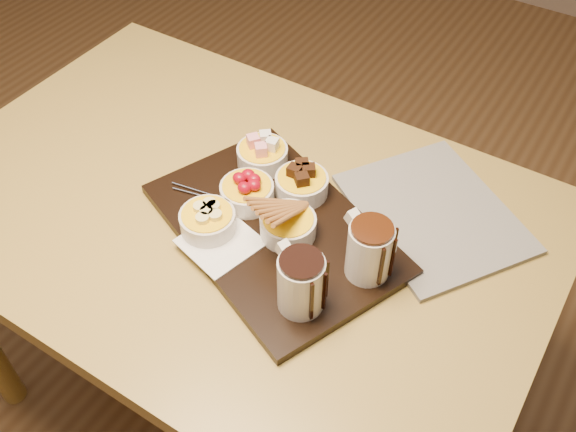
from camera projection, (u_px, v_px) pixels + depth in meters
The scene contains 13 objects.
ground at pixel (248, 395), 1.76m from camera, with size 5.00×5.00×0.00m, color #55371D.
dining_table at pixel (233, 239), 1.28m from camera, with size 1.20×0.80×0.75m.
serving_board at pixel (274, 229), 1.16m from camera, with size 0.46×0.30×0.02m, color black.
napkin at pixel (220, 242), 1.12m from camera, with size 0.12×0.12×0.00m, color white.
bowl_marshmallows at pixel (262, 156), 1.25m from camera, with size 0.10×0.10×0.04m, color silver.
bowl_cake at pixel (302, 185), 1.20m from camera, with size 0.10×0.10×0.04m, color silver.
bowl_strawberries at pixel (247, 193), 1.18m from camera, with size 0.10×0.10×0.04m, color silver.
bowl_biscotti at pixel (288, 226), 1.12m from camera, with size 0.10×0.10×0.04m, color silver.
bowl_bananas at pixel (208, 222), 1.13m from camera, with size 0.10×0.10×0.04m, color silver.
pitcher_dark_chocolate at pixel (301, 284), 1.00m from camera, with size 0.08×0.08×0.10m, color silver.
pitcher_milk_chocolate at pixel (369, 251), 1.04m from camera, with size 0.08×0.08×0.10m, color silver.
fondue_skewers at pixel (233, 202), 1.19m from camera, with size 0.26×0.03×0.01m, color silver, non-canonical shape.
newspaper at pixel (433, 213), 1.19m from camera, with size 0.33×0.26×0.01m, color beige.
Camera 1 is at (0.54, -0.65, 1.62)m, focal length 40.00 mm.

